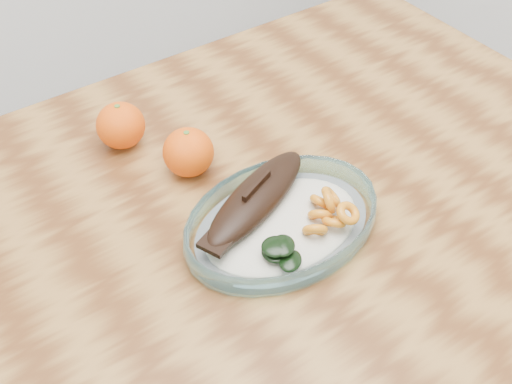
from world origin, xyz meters
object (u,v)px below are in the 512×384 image
dining_table (246,262)px  orange_left (121,125)px  orange_right (188,152)px  plated_meal (281,219)px

dining_table → orange_left: 0.27m
orange_right → orange_left: bearing=115.0°
orange_right → plated_meal: bearing=-76.0°
plated_meal → orange_right: 0.17m
dining_table → orange_right: (-0.02, 0.12, 0.13)m
plated_meal → orange_left: 0.29m
orange_left → orange_right: 0.12m
dining_table → orange_right: 0.18m
plated_meal → orange_left: (-0.09, 0.27, 0.02)m
plated_meal → orange_right: (-0.04, 0.16, 0.02)m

